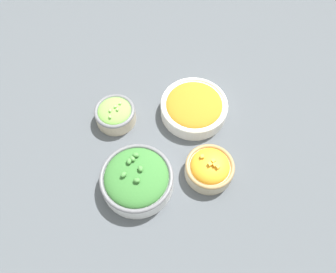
% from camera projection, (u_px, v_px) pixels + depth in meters
% --- Properties ---
extents(ground_plane, '(3.00, 3.00, 0.00)m').
position_uv_depth(ground_plane, '(168.00, 141.00, 1.01)').
color(ground_plane, '#4C5156').
extents(bowl_carrots, '(0.21, 0.21, 0.06)m').
position_uv_depth(bowl_carrots, '(194.00, 107.00, 1.03)').
color(bowl_carrots, silver).
rests_on(bowl_carrots, ground_plane).
extents(bowl_lettuce, '(0.13, 0.13, 0.07)m').
position_uv_depth(bowl_lettuce, '(115.00, 114.00, 1.02)').
color(bowl_lettuce, beige).
rests_on(bowl_lettuce, ground_plane).
extents(bowl_broccoli, '(0.20, 0.20, 0.09)m').
position_uv_depth(bowl_broccoli, '(137.00, 179.00, 0.90)').
color(bowl_broccoli, white).
rests_on(bowl_broccoli, ground_plane).
extents(bowl_squash, '(0.14, 0.14, 0.08)m').
position_uv_depth(bowl_squash, '(210.00, 168.00, 0.93)').
color(bowl_squash, beige).
rests_on(bowl_squash, ground_plane).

